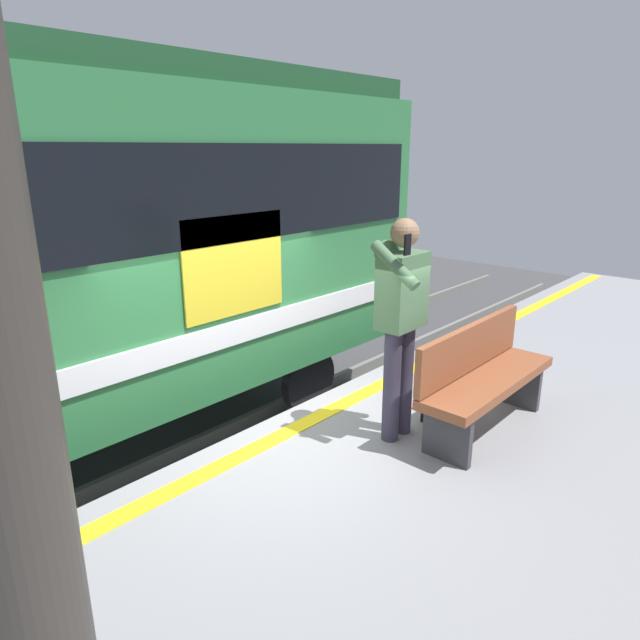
% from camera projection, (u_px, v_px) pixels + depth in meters
% --- Properties ---
extents(ground_plane, '(24.97, 24.97, 0.00)m').
position_uv_depth(ground_plane, '(285.00, 513.00, 5.39)').
color(ground_plane, '#3D3D3F').
extents(platform, '(16.05, 4.29, 1.07)m').
position_uv_depth(platform, '(501.00, 578.00, 3.86)').
color(platform, gray).
rests_on(platform, ground).
extents(safety_line, '(15.73, 0.16, 0.01)m').
position_uv_depth(safety_line, '(306.00, 422.00, 4.88)').
color(safety_line, yellow).
rests_on(safety_line, platform).
extents(track_rail_near, '(20.87, 0.08, 0.16)m').
position_uv_depth(track_rail_near, '(186.00, 448.00, 6.40)').
color(track_rail_near, slate).
rests_on(track_rail_near, ground).
extents(track_rail_far, '(20.87, 0.08, 0.16)m').
position_uv_depth(track_rail_far, '(122.00, 410.00, 7.32)').
color(track_rail_far, slate).
rests_on(track_rail_far, ground).
extents(passenger, '(0.57, 0.55, 1.80)m').
position_uv_depth(passenger, '(401.00, 312.00, 4.38)').
color(passenger, '#383347').
rests_on(passenger, platform).
extents(handbag, '(0.35, 0.32, 0.33)m').
position_uv_depth(handbag, '(440.00, 402.00, 4.93)').
color(handbag, black).
rests_on(handbag, platform).
extents(bench, '(1.61, 0.44, 0.90)m').
position_uv_depth(bench, '(482.00, 374.00, 4.66)').
color(bench, brown).
rests_on(bench, platform).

